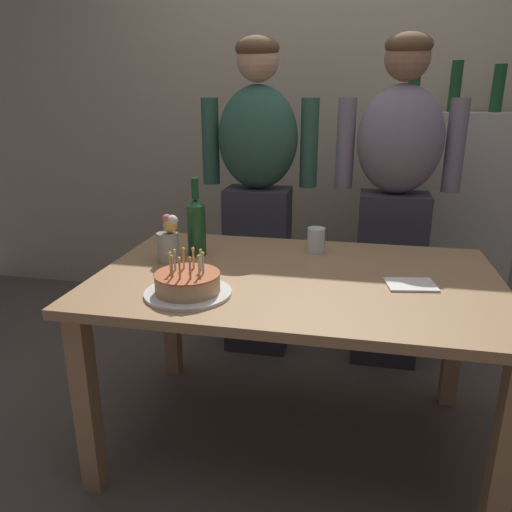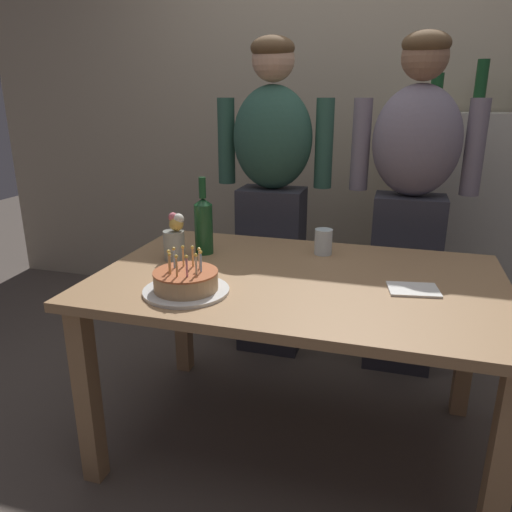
% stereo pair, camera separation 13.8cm
% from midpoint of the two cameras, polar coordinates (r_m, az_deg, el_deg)
% --- Properties ---
extents(ground_plane, '(10.00, 10.00, 0.00)m').
position_cam_midpoint_polar(ground_plane, '(2.22, 2.35, -20.48)').
color(ground_plane, '#564C44').
extents(back_wall, '(5.20, 0.10, 2.60)m').
position_cam_midpoint_polar(back_wall, '(3.27, 7.26, 16.53)').
color(back_wall, tan).
rests_on(back_wall, ground_plane).
extents(dining_table, '(1.50, 0.96, 0.74)m').
position_cam_midpoint_polar(dining_table, '(1.88, 2.60, -5.01)').
color(dining_table, '#A37A51').
rests_on(dining_table, ground_plane).
extents(birthday_cake, '(0.30, 0.30, 0.15)m').
position_cam_midpoint_polar(birthday_cake, '(1.68, -10.30, -3.33)').
color(birthday_cake, white).
rests_on(birthday_cake, dining_table).
extents(water_glass_near, '(0.08, 0.08, 0.11)m').
position_cam_midpoint_polar(water_glass_near, '(2.10, 5.14, 1.81)').
color(water_glass_near, silver).
rests_on(water_glass_near, dining_table).
extents(wine_bottle, '(0.08, 0.08, 0.33)m').
position_cam_midpoint_polar(wine_bottle, '(2.07, -8.86, 3.53)').
color(wine_bottle, '#194723').
rests_on(wine_bottle, dining_table).
extents(napkin_stack, '(0.19, 0.15, 0.01)m').
position_cam_midpoint_polar(napkin_stack, '(1.81, 15.50, -3.27)').
color(napkin_stack, white).
rests_on(napkin_stack, dining_table).
extents(flower_vase, '(0.09, 0.09, 0.20)m').
position_cam_midpoint_polar(flower_vase, '(2.01, -12.08, 1.80)').
color(flower_vase, '#999E93').
rests_on(flower_vase, dining_table).
extents(person_man_bearded, '(0.61, 0.27, 1.66)m').
position_cam_midpoint_polar(person_man_bearded, '(2.61, -1.32, 6.86)').
color(person_man_bearded, '#33333D').
rests_on(person_man_bearded, ground_plane).
extents(person_woman_cardigan, '(0.61, 0.27, 1.66)m').
position_cam_midpoint_polar(person_woman_cardigan, '(2.55, 14.35, 6.03)').
color(person_woman_cardigan, '#33333D').
rests_on(person_woman_cardigan, ground_plane).
extents(shelf_cabinet, '(0.79, 0.30, 1.57)m').
position_cam_midpoint_polar(shelf_cabinet, '(3.16, 19.38, 3.79)').
color(shelf_cabinet, beige).
rests_on(shelf_cabinet, ground_plane).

